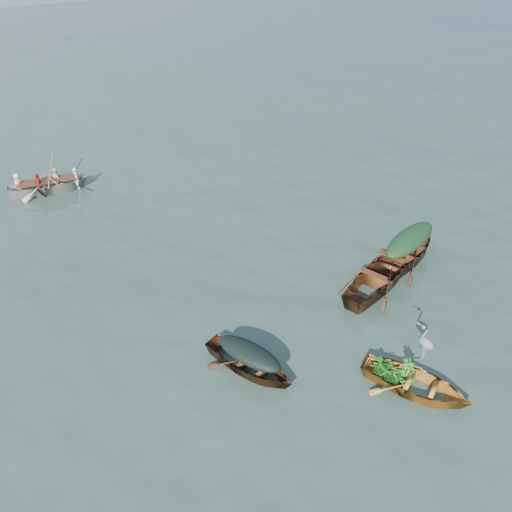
% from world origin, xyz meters
% --- Properties ---
extents(ground, '(140.00, 140.00, 0.00)m').
position_xyz_m(ground, '(0.00, 0.00, 0.00)').
color(ground, '#364B41').
rests_on(ground, ground).
extents(yellow_dinghy, '(2.50, 3.45, 0.85)m').
position_xyz_m(yellow_dinghy, '(-0.83, -3.25, 0.00)').
color(yellow_dinghy, orange).
rests_on(yellow_dinghy, ground).
extents(dark_covered_boat, '(2.13, 3.50, 0.79)m').
position_xyz_m(dark_covered_boat, '(-3.58, -0.45, 0.00)').
color(dark_covered_boat, '#4C2011').
rests_on(dark_covered_boat, ground).
extents(green_tarp_boat, '(5.07, 2.57, 1.16)m').
position_xyz_m(green_tarp_boat, '(3.23, 0.43, 0.00)').
color(green_tarp_boat, '#573014').
rests_on(green_tarp_boat, ground).
extents(open_wooden_boat, '(5.13, 2.70, 1.18)m').
position_xyz_m(open_wooden_boat, '(1.61, 0.06, 0.00)').
color(open_wooden_boat, brown).
rests_on(open_wooden_boat, ground).
extents(rowed_boat, '(4.52, 2.28, 1.04)m').
position_xyz_m(rowed_boat, '(-4.60, 12.21, 0.00)').
color(rowed_boat, beige).
rests_on(rowed_boat, ground).
extents(dark_tarp_cover, '(1.17, 1.93, 0.40)m').
position_xyz_m(dark_tarp_cover, '(-3.58, -0.45, 0.60)').
color(dark_tarp_cover, black).
rests_on(dark_tarp_cover, dark_covered_boat).
extents(green_tarp_cover, '(2.79, 1.41, 0.52)m').
position_xyz_m(green_tarp_cover, '(3.23, 0.43, 0.84)').
color(green_tarp_cover, '#17391A').
rests_on(green_tarp_cover, green_tarp_boat).
extents(thwart_benches, '(2.60, 1.50, 0.04)m').
position_xyz_m(thwart_benches, '(1.61, 0.06, 0.61)').
color(thwart_benches, '#4D2312').
rests_on(thwart_benches, open_wooden_boat).
extents(heron, '(0.41, 0.48, 0.92)m').
position_xyz_m(heron, '(-0.34, -2.99, 0.89)').
color(heron, gray).
rests_on(heron, yellow_dinghy).
extents(dinghy_weeds, '(1.00, 1.10, 0.60)m').
position_xyz_m(dinghy_weeds, '(-1.02, -2.74, 0.73)').
color(dinghy_weeds, '#27661A').
rests_on(dinghy_weeds, yellow_dinghy).
extents(rowers, '(3.22, 1.85, 0.76)m').
position_xyz_m(rowers, '(-4.60, 12.21, 0.90)').
color(rowers, silver).
rests_on(rowers, rowed_boat).
extents(oars, '(1.19, 2.67, 0.06)m').
position_xyz_m(oars, '(-4.60, 12.21, 0.55)').
color(oars, '#A2723D').
rests_on(oars, rowed_boat).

